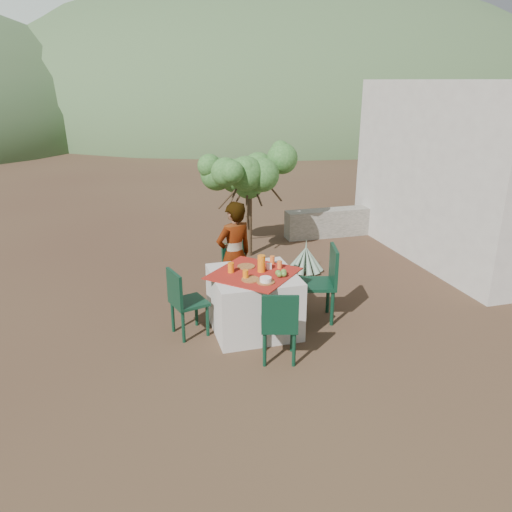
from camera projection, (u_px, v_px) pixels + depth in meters
The scene contains 25 objects.
ground at pixel (201, 334), 6.24m from camera, with size 160.00×160.00×0.00m, color #3E251C.
table at pixel (254, 301), 6.26m from camera, with size 1.30×1.30×0.76m.
chair_far at pixel (238, 269), 7.10m from camera, with size 0.47×0.47×0.83m.
chair_near at pixel (279, 324), 5.47m from camera, with size 0.49×0.49×0.86m.
chair_left at pixel (183, 300), 6.06m from camera, with size 0.49×0.49×0.86m.
chair_right at pixel (323, 280), 6.46m from camera, with size 0.56×0.56×1.00m.
person at pixel (234, 255), 6.78m from camera, with size 0.55×0.36×1.50m, color #8C6651.
shrub_tree at pixel (251, 179), 8.62m from camera, with size 1.49×1.46×1.75m.
agave at pixel (306, 260), 8.20m from camera, with size 0.58×0.59×0.62m.
guesthouse at pixel (495, 170), 8.79m from camera, with size 3.20×4.20×3.00m, color beige.
stone_wall at pixel (347, 221), 10.14m from camera, with size 2.60×0.35×0.55m, color gray.
hill_near_right at pixel (270, 117), 41.94m from camera, with size 48.00×48.00×20.00m, color #3E5932.
hill_far_center at pixel (80, 109), 52.40m from camera, with size 60.00×60.00×24.00m, color gray.
hill_far_right at pixel (382, 108), 55.07m from camera, with size 36.00×36.00×14.00m, color gray.
plate_far at pixel (246, 266), 6.32m from camera, with size 0.22×0.22×0.01m, color brown.
plate_near at pixel (250, 279), 5.91m from camera, with size 0.22×0.22×0.01m, color brown.
glass_far at pixel (231, 268), 6.13m from camera, with size 0.08×0.08×0.12m, color orange.
glass_near at pixel (245, 274), 5.93m from camera, with size 0.07×0.07×0.11m, color orange.
juice_pitcher at pixel (261, 264), 6.13m from camera, with size 0.10×0.10×0.21m, color orange.
bowl_plate at pixel (266, 282), 5.84m from camera, with size 0.22×0.22×0.01m, color brown.
white_bowl at pixel (266, 279), 5.83m from camera, with size 0.14×0.14×0.05m, color white.
jar_left at pixel (280, 265), 6.27m from camera, with size 0.06×0.06×0.10m, color orange.
jar_right at pixel (272, 260), 6.43m from camera, with size 0.06×0.06×0.10m, color orange.
napkin_holder at pixel (269, 266), 6.23m from camera, with size 0.06×0.04×0.08m, color white.
fruit_cluster at pixel (281, 273), 6.01m from camera, with size 0.15×0.14×0.07m.
Camera 1 is at (-0.83, -5.53, 3.01)m, focal length 35.00 mm.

